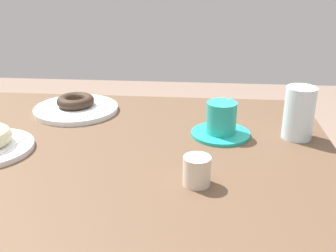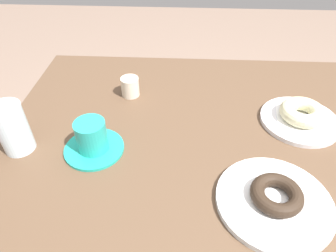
# 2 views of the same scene
# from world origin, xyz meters

# --- Properties ---
(table) EXTENTS (1.19, 0.75, 0.71)m
(table) POSITION_xyz_m (0.00, 0.00, 0.62)
(table) COLOR brown
(table) RESTS_ON ground_plane
(plate_chocolate_ring) EXTENTS (0.23, 0.23, 0.01)m
(plate_chocolate_ring) POSITION_xyz_m (0.05, -0.23, 0.72)
(plate_chocolate_ring) COLOR white
(plate_chocolate_ring) RESTS_ON table
(napkin_chocolate_ring) EXTENTS (0.21, 0.21, 0.00)m
(napkin_chocolate_ring) POSITION_xyz_m (0.05, -0.23, 0.73)
(napkin_chocolate_ring) COLOR white
(napkin_chocolate_ring) RESTS_ON plate_chocolate_ring
(donut_chocolate_ring) EXTENTS (0.10, 0.10, 0.03)m
(donut_chocolate_ring) POSITION_xyz_m (0.05, -0.23, 0.74)
(donut_chocolate_ring) COLOR #302319
(donut_chocolate_ring) RESTS_ON napkin_chocolate_ring
(water_glass) EXTENTS (0.07, 0.07, 0.12)m
(water_glass) POSITION_xyz_m (-0.52, -0.10, 0.77)
(water_glass) COLOR silver
(water_glass) RESTS_ON table
(coffee_cup) EXTENTS (0.14, 0.14, 0.08)m
(coffee_cup) POSITION_xyz_m (-0.34, -0.09, 0.75)
(coffee_cup) COLOR #20AC9A
(coffee_cup) RESTS_ON table
(sugar_jar) EXTENTS (0.05, 0.05, 0.06)m
(sugar_jar) POSITION_xyz_m (-0.29, 0.14, 0.74)
(sugar_jar) COLOR beige
(sugar_jar) RESTS_ON table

